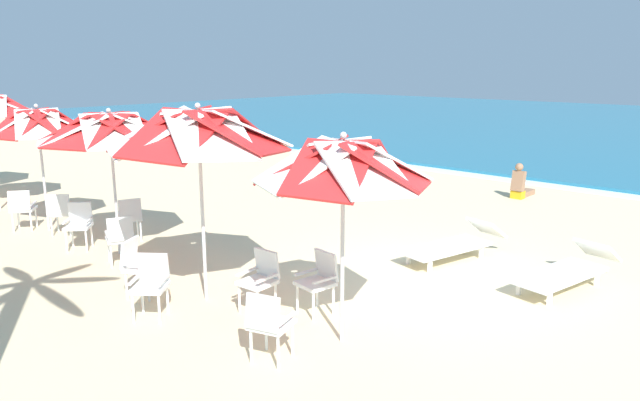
# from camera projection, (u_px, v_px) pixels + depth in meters

# --- Properties ---
(ground_plane) EXTENTS (80.00, 80.00, 0.00)m
(ground_plane) POSITION_uv_depth(u_px,v_px,m) (423.00, 282.00, 9.35)
(ground_plane) COLOR beige
(surf_foam) EXTENTS (80.00, 0.70, 0.01)m
(surf_foam) POSITION_uv_depth(u_px,v_px,m) (607.00, 193.00, 15.78)
(surf_foam) COLOR white
(surf_foam) RESTS_ON ground
(beach_umbrella_0) EXTENTS (2.14, 2.14, 2.61)m
(beach_umbrella_0) POSITION_uv_depth(u_px,v_px,m) (343.00, 164.00, 6.87)
(beach_umbrella_0) COLOR silver
(beach_umbrella_0) RESTS_ON ground
(plastic_chair_0) EXTENTS (0.55, 0.58, 0.87)m
(plastic_chair_0) POSITION_uv_depth(u_px,v_px,m) (269.00, 322.00, 6.74)
(plastic_chair_0) COLOR white
(plastic_chair_0) RESTS_ON ground
(plastic_chair_1) EXTENTS (0.50, 0.52, 0.87)m
(plastic_chair_1) POSITION_uv_depth(u_px,v_px,m) (319.00, 278.00, 8.11)
(plastic_chair_1) COLOR white
(plastic_chair_1) RESTS_ON ground
(beach_umbrella_1) EXTENTS (2.60, 2.60, 2.85)m
(beach_umbrella_1) POSITION_uv_depth(u_px,v_px,m) (199.00, 132.00, 8.12)
(beach_umbrella_1) COLOR silver
(beach_umbrella_1) RESTS_ON ground
(plastic_chair_2) EXTENTS (0.63, 0.63, 0.87)m
(plastic_chair_2) POSITION_uv_depth(u_px,v_px,m) (151.00, 282.00, 7.99)
(plastic_chair_2) COLOR white
(plastic_chair_2) RESTS_ON ground
(plastic_chair_3) EXTENTS (0.62, 0.60, 0.87)m
(plastic_chair_3) POSITION_uv_depth(u_px,v_px,m) (138.00, 264.00, 8.70)
(plastic_chair_3) COLOR white
(plastic_chair_3) RESTS_ON ground
(plastic_chair_4) EXTENTS (0.47, 0.49, 0.87)m
(plastic_chair_4) POSITION_uv_depth(u_px,v_px,m) (261.00, 277.00, 8.16)
(plastic_chair_4) COLOR white
(plastic_chair_4) RESTS_ON ground
(beach_umbrella_2) EXTENTS (2.53, 2.53, 2.63)m
(beach_umbrella_2) POSITION_uv_depth(u_px,v_px,m) (110.00, 129.00, 10.25)
(beach_umbrella_2) COLOR silver
(beach_umbrella_2) RESTS_ON ground
(plastic_chair_5) EXTENTS (0.63, 0.63, 0.87)m
(plastic_chair_5) POSITION_uv_depth(u_px,v_px,m) (79.00, 223.00, 10.97)
(plastic_chair_5) COLOR white
(plastic_chair_5) RESTS_ON ground
(plastic_chair_6) EXTENTS (0.59, 0.57, 0.87)m
(plastic_chair_6) POSITION_uv_depth(u_px,v_px,m) (129.00, 216.00, 11.40)
(plastic_chair_6) COLOR white
(plastic_chair_6) RESTS_ON ground
(plastic_chair_7) EXTENTS (0.60, 0.57, 0.87)m
(plastic_chair_7) POSITION_uv_depth(u_px,v_px,m) (120.00, 237.00, 10.07)
(plastic_chair_7) COLOR white
(plastic_chair_7) RESTS_ON ground
(beach_umbrella_3) EXTENTS (2.04, 2.04, 2.60)m
(beach_umbrella_3) POSITION_uv_depth(u_px,v_px,m) (38.00, 124.00, 11.81)
(beach_umbrella_3) COLOR silver
(beach_umbrella_3) RESTS_ON ground
(plastic_chair_8) EXTENTS (0.63, 0.63, 0.87)m
(plastic_chair_8) POSITION_uv_depth(u_px,v_px,m) (22.00, 207.00, 12.15)
(plastic_chair_8) COLOR white
(plastic_chair_8) RESTS_ON ground
(plastic_chair_9) EXTENTS (0.63, 0.63, 0.87)m
(plastic_chair_9) POSITION_uv_depth(u_px,v_px,m) (61.00, 211.00, 11.83)
(plastic_chair_9) COLOR white
(plastic_chair_9) RESTS_ON ground
(sun_lounger_0) EXTENTS (1.01, 2.22, 0.62)m
(sun_lounger_0) POSITION_uv_depth(u_px,v_px,m) (567.00, 270.00, 9.08)
(sun_lounger_0) COLOR white
(sun_lounger_0) RESTS_ON ground
(sun_lounger_1) EXTENTS (1.07, 2.23, 0.62)m
(sun_lounger_1) POSITION_uv_depth(u_px,v_px,m) (454.00, 244.00, 10.40)
(sun_lounger_1) COLOR white
(sun_lounger_1) RESTS_ON ground
(beachgoer_seated) EXTENTS (0.30, 0.93, 0.92)m
(beachgoer_seated) POSITION_uv_depth(u_px,v_px,m) (520.00, 186.00, 15.21)
(beachgoer_seated) COLOR yellow
(beachgoer_seated) RESTS_ON ground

